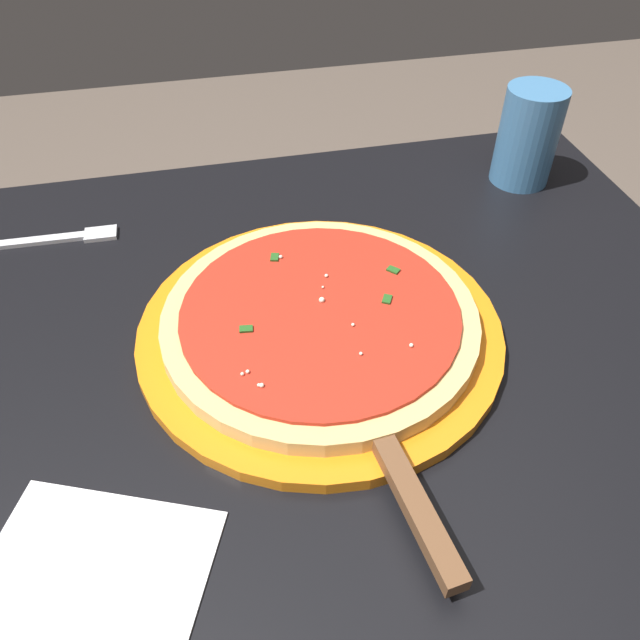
{
  "coord_description": "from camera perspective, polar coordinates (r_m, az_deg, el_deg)",
  "views": [
    {
      "loc": [
        -0.04,
        -0.37,
        1.17
      ],
      "look_at": [
        0.06,
        0.05,
        0.76
      ],
      "focal_mm": 35.33,
      "sensor_mm": 36.0,
      "label": 1
    }
  ],
  "objects": [
    {
      "name": "napkin_folded_right",
      "position": [
        0.49,
        -20.09,
        -21.27
      ],
      "size": [
        0.2,
        0.18,
        0.0
      ],
      "primitive_type": "cube",
      "rotation": [
        0.0,
        0.0,
        -0.4
      ],
      "color": "white",
      "rests_on": "restaurant_table"
    },
    {
      "name": "pizza_server",
      "position": [
        0.5,
        6.53,
        -12.62
      ],
      "size": [
        0.08,
        0.22,
        0.01
      ],
      "color": "silver",
      "rests_on": "serving_plate"
    },
    {
      "name": "serving_plate",
      "position": [
        0.6,
        -0.0,
        -0.93
      ],
      "size": [
        0.35,
        0.35,
        0.01
      ],
      "primitive_type": "cylinder",
      "color": "orange",
      "rests_on": "restaurant_table"
    },
    {
      "name": "pizza",
      "position": [
        0.59,
        0.0,
        0.18
      ],
      "size": [
        0.3,
        0.3,
        0.02
      ],
      "color": "#DBB26B",
      "rests_on": "serving_plate"
    },
    {
      "name": "cup_tall_drink",
      "position": [
        0.85,
        18.31,
        15.52
      ],
      "size": [
        0.07,
        0.07,
        0.12
      ],
      "primitive_type": "cylinder",
      "color": "teal",
      "rests_on": "restaurant_table"
    },
    {
      "name": "fork",
      "position": [
        0.79,
        -23.73,
        6.64
      ],
      "size": [
        0.19,
        0.02,
        0.0
      ],
      "color": "silver",
      "rests_on": "restaurant_table"
    },
    {
      "name": "restaurant_table",
      "position": [
        0.68,
        -3.81,
        -13.55
      ],
      "size": [
        0.97,
        0.79,
        0.74
      ],
      "color": "black",
      "rests_on": "ground_plane"
    }
  ]
}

